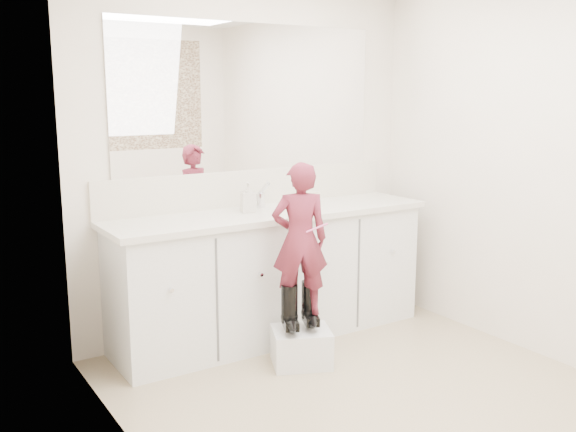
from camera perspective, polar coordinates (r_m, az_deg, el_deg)
floor at (r=3.68m, az=8.79°, el=-16.26°), size 3.00×3.00×0.00m
wall_back at (r=4.53m, az=-3.37°, el=4.89°), size 2.60×0.00×2.60m
wall_left at (r=2.64m, az=-12.15°, el=0.32°), size 0.00×3.00×3.00m
wall_right at (r=4.29m, az=22.49°, el=3.74°), size 0.00×3.00×3.00m
vanity_cabinet at (r=4.45m, az=-1.53°, el=-5.39°), size 2.20×0.55×0.85m
countertop at (r=4.33m, az=-1.45°, el=0.21°), size 2.28×0.58×0.04m
backsplash at (r=4.54m, az=-3.26°, el=2.55°), size 2.28×0.03×0.25m
mirror at (r=4.50m, az=-3.36°, el=10.46°), size 2.00×0.02×1.00m
faucet at (r=4.46m, az=-2.55°, el=1.43°), size 0.08×0.08×0.10m
cup at (r=4.44m, az=2.16°, el=1.43°), size 0.12×0.12×0.11m
soap_bottle at (r=4.28m, az=-3.57°, el=1.68°), size 0.11×0.11×0.20m
step_stool at (r=4.09m, az=1.18°, el=-11.55°), size 0.44×0.41×0.23m
boot_left at (r=3.97m, az=0.13°, el=-8.20°), size 0.18×0.22×0.30m
boot_right at (r=4.05m, az=1.93°, el=-7.82°), size 0.18×0.22×0.30m
toddler at (r=3.89m, az=1.06°, el=-2.09°), size 0.41×0.34×0.94m
toothbrush at (r=3.85m, az=2.59°, el=-1.06°), size 0.13×0.06×0.06m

